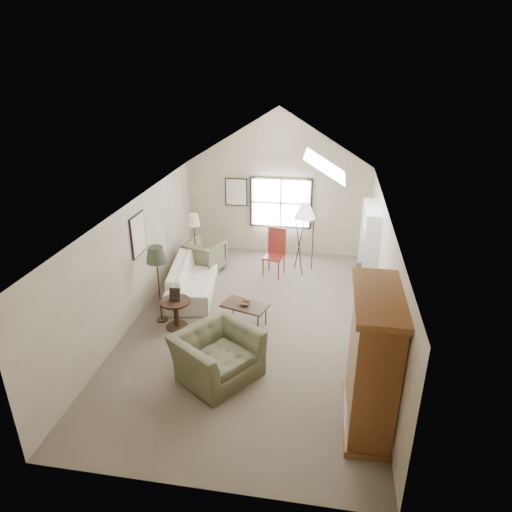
% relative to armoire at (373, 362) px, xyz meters
% --- Properties ---
extents(room_shell, '(5.01, 8.01, 4.00)m').
position_rel_armoire_xyz_m(room_shell, '(-2.18, 2.40, 2.11)').
color(room_shell, brown).
rests_on(room_shell, ground).
extents(window, '(1.72, 0.08, 1.42)m').
position_rel_armoire_xyz_m(window, '(-2.08, 6.36, 0.35)').
color(window, black).
rests_on(window, room_shell).
extents(skylight, '(0.80, 1.20, 0.52)m').
position_rel_armoire_xyz_m(skylight, '(-0.88, 3.30, 2.12)').
color(skylight, white).
rests_on(skylight, room_shell).
extents(wall_art, '(1.97, 3.71, 0.88)m').
position_rel_armoire_xyz_m(wall_art, '(-4.06, 4.34, 0.63)').
color(wall_art, black).
rests_on(wall_art, room_shell).
extents(armoire, '(0.60, 1.50, 2.20)m').
position_rel_armoire_xyz_m(armoire, '(0.00, 0.00, 0.00)').
color(armoire, brown).
rests_on(armoire, ground).
extents(tv_alcove, '(0.32, 1.30, 2.10)m').
position_rel_armoire_xyz_m(tv_alcove, '(0.16, 4.00, 0.05)').
color(tv_alcove, white).
rests_on(tv_alcove, ground).
extents(media_console, '(0.34, 1.18, 0.60)m').
position_rel_armoire_xyz_m(media_console, '(0.14, 4.00, -0.80)').
color(media_console, '#382316').
rests_on(media_console, ground).
extents(tv_panel, '(0.05, 0.90, 0.55)m').
position_rel_armoire_xyz_m(tv_panel, '(0.14, 4.00, -0.18)').
color(tv_panel, black).
rests_on(tv_panel, media_console).
extents(sofa, '(1.32, 2.59, 0.72)m').
position_rel_armoire_xyz_m(sofa, '(-3.82, 3.67, -0.74)').
color(sofa, beige).
rests_on(sofa, ground).
extents(armchair_near, '(1.71, 1.75, 0.86)m').
position_rel_armoire_xyz_m(armchair_near, '(-2.50, 0.68, -0.67)').
color(armchair_near, brown).
rests_on(armchair_near, ground).
extents(armchair_far, '(1.10, 1.12, 0.81)m').
position_rel_armoire_xyz_m(armchair_far, '(-3.86, 4.82, -0.69)').
color(armchair_far, '#6E6D4D').
rests_on(armchair_far, ground).
extents(coffee_table, '(1.03, 0.76, 0.47)m').
position_rel_armoire_xyz_m(coffee_table, '(-2.34, 2.39, -0.86)').
color(coffee_table, '#382317').
rests_on(coffee_table, ground).
extents(bowl, '(0.28, 0.28, 0.05)m').
position_rel_armoire_xyz_m(bowl, '(-2.34, 2.39, -0.60)').
color(bowl, '#3B2418').
rests_on(bowl, coffee_table).
extents(side_table, '(0.70, 0.70, 0.62)m').
position_rel_armoire_xyz_m(side_table, '(-3.72, 2.07, -0.79)').
color(side_table, '#331B14').
rests_on(side_table, ground).
extents(side_chair, '(0.57, 0.57, 1.22)m').
position_rel_armoire_xyz_m(side_chair, '(-2.06, 4.83, -0.49)').
color(side_chair, maroon).
rests_on(side_chair, ground).
extents(tripod_lamp, '(0.71, 0.71, 1.87)m').
position_rel_armoire_xyz_m(tripod_lamp, '(-1.34, 5.18, -0.17)').
color(tripod_lamp, silver).
rests_on(tripod_lamp, ground).
extents(dark_lamp, '(0.47, 0.47, 1.72)m').
position_rel_armoire_xyz_m(dark_lamp, '(-4.12, 2.27, -0.24)').
color(dark_lamp, '#282E21').
rests_on(dark_lamp, ground).
extents(tan_lamp, '(0.35, 0.35, 1.55)m').
position_rel_armoire_xyz_m(tan_lamp, '(-4.12, 4.87, -0.33)').
color(tan_lamp, tan).
rests_on(tan_lamp, ground).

